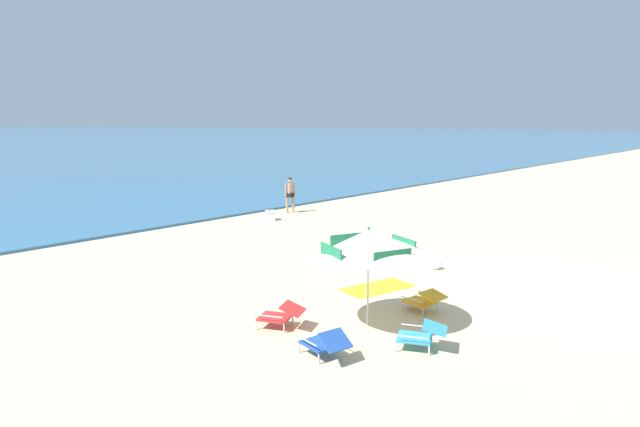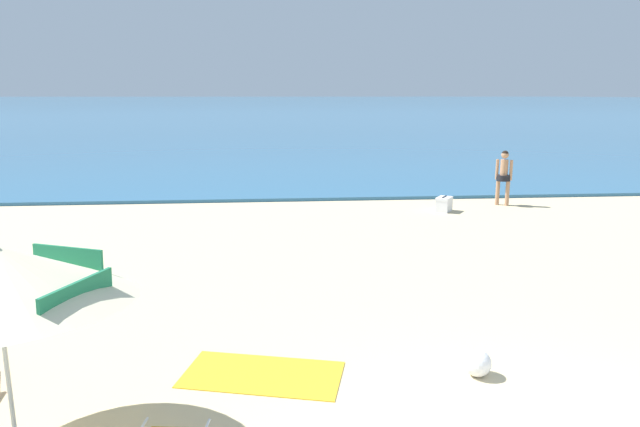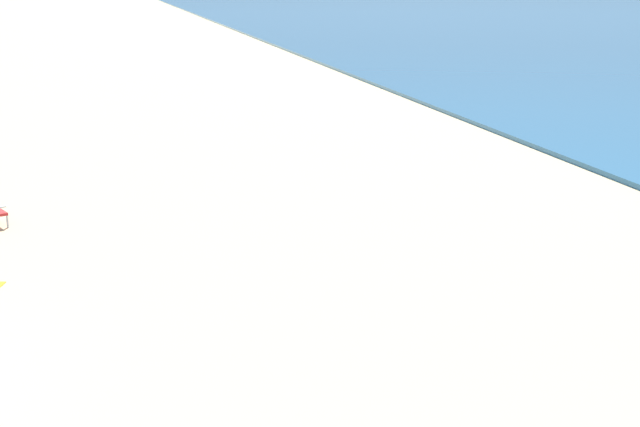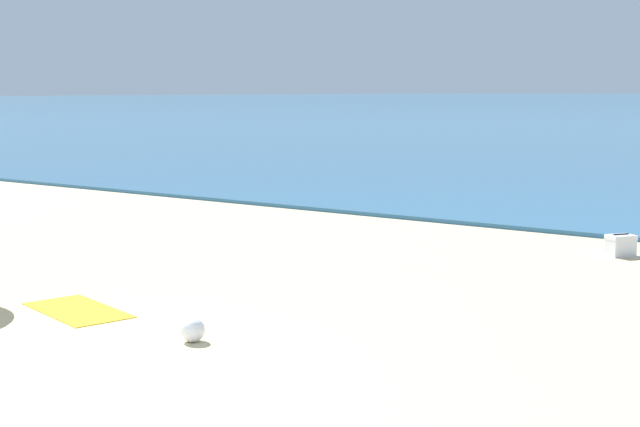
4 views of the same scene
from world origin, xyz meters
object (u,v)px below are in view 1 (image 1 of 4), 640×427
(lounge_chair_spare_folded, at_px, (281,314))
(person_standing_near_shore, at_px, (290,192))
(lounge_chair_facing_sea, at_px, (421,334))
(lounge_chair_under_umbrella, at_px, (325,343))
(beach_ball, at_px, (435,264))
(beach_umbrella_striped_main, at_px, (369,243))
(beach_towel, at_px, (378,288))
(lounge_chair_beside_umbrella, at_px, (424,300))
(cooler_box, at_px, (270,215))

(lounge_chair_spare_folded, bearing_deg, person_standing_near_shore, 43.24)
(lounge_chair_facing_sea, bearing_deg, lounge_chair_under_umbrella, 142.34)
(lounge_chair_spare_folded, distance_m, beach_ball, 5.84)
(lounge_chair_spare_folded, xyz_separation_m, beach_ball, (5.84, -0.17, -0.12))
(beach_umbrella_striped_main, height_order, lounge_chair_under_umbrella, beach_umbrella_striped_main)
(beach_umbrella_striped_main, height_order, beach_ball, beach_umbrella_striped_main)
(lounge_chair_facing_sea, bearing_deg, beach_towel, 47.00)
(lounge_chair_under_umbrella, distance_m, person_standing_near_shore, 15.42)
(lounge_chair_beside_umbrella, xyz_separation_m, beach_towel, (0.77, 1.73, -0.27))
(lounge_chair_spare_folded, xyz_separation_m, beach_towel, (3.39, 0.06, -0.27))
(beach_ball, distance_m, beach_towel, 2.47)
(lounge_chair_beside_umbrella, relative_size, lounge_chair_facing_sea, 0.92)
(cooler_box, height_order, beach_ball, cooler_box)
(lounge_chair_beside_umbrella, height_order, lounge_chair_facing_sea, lounge_chair_facing_sea)
(lounge_chair_spare_folded, distance_m, person_standing_near_shore, 13.99)
(lounge_chair_under_umbrella, bearing_deg, beach_towel, 22.46)
(lounge_chair_facing_sea, distance_m, beach_towel, 3.65)
(lounge_chair_beside_umbrella, relative_size, beach_towel, 0.51)
(beach_ball, height_order, beach_towel, beach_ball)
(lounge_chair_facing_sea, bearing_deg, beach_ball, 26.30)
(beach_towel, bearing_deg, cooler_box, 61.15)
(lounge_chair_spare_folded, bearing_deg, cooler_box, 47.07)
(lounge_chair_beside_umbrella, height_order, person_standing_near_shore, person_standing_near_shore)
(lounge_chair_under_umbrella, distance_m, lounge_chair_facing_sea, 1.74)
(beach_umbrella_striped_main, height_order, cooler_box, beach_umbrella_striped_main)
(lounge_chair_facing_sea, bearing_deg, lounge_chair_beside_umbrella, 28.63)
(lounge_chair_beside_umbrella, bearing_deg, beach_umbrella_striped_main, 161.34)
(lounge_chair_beside_umbrella, bearing_deg, person_standing_near_shore, 56.08)
(beach_towel, bearing_deg, lounge_chair_under_umbrella, -157.54)
(lounge_chair_beside_umbrella, xyz_separation_m, beach_ball, (3.22, 1.50, -0.12))
(beach_umbrella_striped_main, distance_m, lounge_chair_spare_folded, 2.21)
(beach_umbrella_striped_main, distance_m, beach_towel, 3.01)
(lounge_chair_beside_umbrella, xyz_separation_m, lounge_chair_spare_folded, (-2.62, 1.67, -0.00))
(beach_towel, bearing_deg, lounge_chair_spare_folded, -179.05)
(lounge_chair_under_umbrella, height_order, lounge_chair_spare_folded, lounge_chair_under_umbrella)
(person_standing_near_shore, distance_m, cooler_box, 2.20)
(lounge_chair_under_umbrella, xyz_separation_m, beach_ball, (6.32, 1.37, -0.11))
(beach_umbrella_striped_main, relative_size, person_standing_near_shore, 1.80)
(person_standing_near_shore, height_order, beach_towel, person_standing_near_shore)
(lounge_chair_facing_sea, bearing_deg, cooler_box, 57.40)
(person_standing_near_shore, bearing_deg, beach_umbrella_striped_main, -129.74)
(lounge_chair_facing_sea, height_order, lounge_chair_spare_folded, lounge_chair_spare_folded)
(beach_umbrella_striped_main, relative_size, beach_towel, 1.58)
(cooler_box, bearing_deg, lounge_chair_facing_sea, -122.60)
(lounge_chair_beside_umbrella, distance_m, cooler_box, 11.93)
(cooler_box, distance_m, beach_ball, 9.33)
(lounge_chair_under_umbrella, bearing_deg, lounge_chair_beside_umbrella, -2.42)
(beach_umbrella_striped_main, distance_m, cooler_box, 12.34)
(cooler_box, bearing_deg, beach_umbrella_striped_main, -124.90)
(lounge_chair_spare_folded, relative_size, beach_ball, 3.26)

